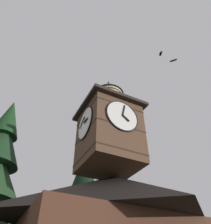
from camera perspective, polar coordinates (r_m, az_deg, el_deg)
clock_tower at (r=16.97m, az=0.86°, el=-3.88°), size 4.48×4.48×8.27m
pine_tree_behind at (r=21.82m, az=-5.94°, el=-24.82°), size 5.00×5.00×16.78m
flying_bird_high at (r=24.76m, az=13.72°, el=14.11°), size 0.40×0.60×0.17m
flying_bird_low at (r=22.68m, az=16.71°, el=12.31°), size 0.54×0.62×0.13m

